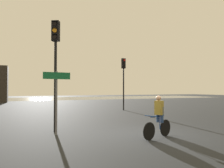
# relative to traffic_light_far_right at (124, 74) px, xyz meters

# --- Properties ---
(ground_plane) EXTENTS (120.00, 120.00, 0.00)m
(ground_plane) POSITION_rel_traffic_light_far_right_xyz_m (-3.81, -10.01, -3.23)
(ground_plane) COLOR black
(water_strip) EXTENTS (80.00, 16.00, 0.01)m
(water_strip) POSITION_rel_traffic_light_far_right_xyz_m (-3.81, 28.44, -3.23)
(water_strip) COLOR slate
(water_strip) RESTS_ON ground
(traffic_light_far_right) EXTENTS (0.36, 0.38, 4.67)m
(traffic_light_far_right) POSITION_rel_traffic_light_far_right_xyz_m (0.00, 0.00, 0.00)
(traffic_light_far_right) COLOR black
(traffic_light_far_right) RESTS_ON ground
(traffic_light_near_left) EXTENTS (0.40, 0.42, 4.89)m
(traffic_light_near_left) POSITION_rel_traffic_light_far_right_xyz_m (-7.27, -7.87, 0.14)
(traffic_light_near_left) COLOR black
(traffic_light_near_left) RESTS_ON ground
(direction_sign_post) EXTENTS (1.10, 0.15, 2.60)m
(direction_sign_post) POSITION_rel_traffic_light_far_right_xyz_m (-7.34, -8.62, -1.54)
(direction_sign_post) COLOR slate
(direction_sign_post) RESTS_ON ground
(cyclist) EXTENTS (1.62, 0.69, 1.62)m
(cyclist) POSITION_rel_traffic_light_far_right_xyz_m (-3.83, -10.68, -2.41)
(cyclist) COLOR black
(cyclist) RESTS_ON ground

